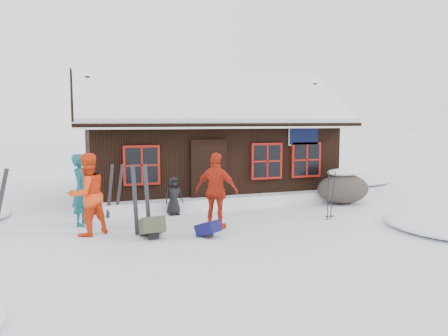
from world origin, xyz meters
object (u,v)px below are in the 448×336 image
Objects in this scene: ski_poles at (330,196)px; backpack_blue at (208,231)px; skier_crouched at (174,196)px; skier_orange_left at (87,194)px; skier_teal at (81,190)px; skier_orange_right at (217,191)px; backpack_olive at (152,230)px; boulder at (343,188)px.

ski_poles reaches higher than backpack_blue.
skier_crouched is 4.25m from ski_poles.
skier_crouched is (2.32, 1.47, -0.41)m from skier_orange_left.
ski_poles reaches higher than skier_crouched.
skier_teal is 3.41m from skier_orange_right.
backpack_blue is at bearing -93.96° from skier_crouched.
skier_orange_right reaches higher than ski_poles.
skier_orange_right is 1.80m from backpack_olive.
backpack_blue is (-3.58, -0.63, -0.49)m from ski_poles.
skier_teal is 2.38m from backpack_olive.
skier_orange_left reaches higher than ski_poles.
skier_orange_right is 2.04m from skier_crouched.
skier_orange_left is 3.88× the size of backpack_blue.
backpack_blue is at bearing -109.55° from skier_teal.
skier_orange_right is at bearing -159.29° from boulder.
skier_teal is 7.88m from boulder.
backpack_blue is at bearing -154.98° from boulder.
skier_teal is 3.48m from backpack_blue.
backpack_blue is 0.75× the size of backpack_olive.
boulder is 1.28× the size of ski_poles.
skier_orange_left is 2.92× the size of backpack_olive.
skier_teal is 1.06m from skier_orange_left.
skier_crouched is at bearing 153.64° from ski_poles.
skier_orange_left reaches higher than backpack_blue.
skier_orange_left is 7.88m from boulder.
ski_poles is at bearing -25.37° from backpack_blue.
backpack_blue is at bearing -170.06° from ski_poles.
backpack_olive is at bearing -123.59° from skier_crouched.
backpack_blue is at bearing 128.23° from skier_orange_left.
backpack_olive is (-6.40, -2.06, -0.33)m from boulder.
skier_orange_right is at bearing 142.22° from skier_orange_left.
skier_teal is at bearing -113.28° from skier_orange_left.
skier_orange_left is at bearing -155.16° from skier_teal.
skier_orange_right reaches higher than backpack_olive.
backpack_olive is at bearing -162.13° from boulder.
boulder is at bearing 14.32° from backpack_olive.
skier_crouched reaches higher than boulder.
skier_orange_right is at bearing -97.13° from skier_teal.
skier_crouched is 1.65× the size of backpack_olive.
backpack_blue is (-0.41, -0.61, -0.80)m from skier_orange_right.
skier_orange_right is 1.10× the size of boulder.
skier_orange_right is 5.14m from boulder.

